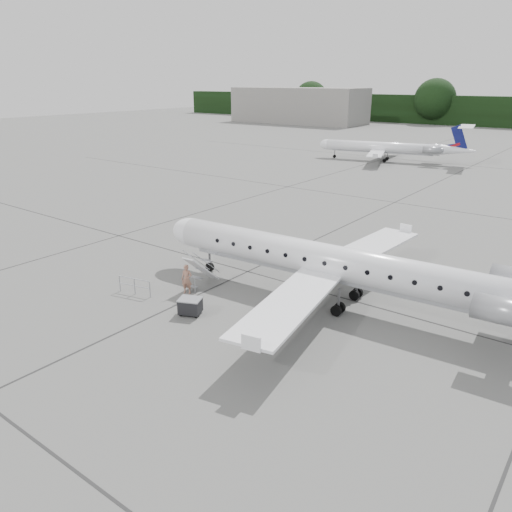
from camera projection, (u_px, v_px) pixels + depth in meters
The scene contains 8 objects.
ground at pixel (294, 321), 26.54m from camera, with size 320.00×320.00×0.00m, color #60605E.
terminal_building at pixel (298, 105), 147.40m from camera, with size 40.00×14.00×10.00m, color slate.
main_regional_jet at pixel (335, 246), 27.64m from camera, with size 26.68×19.21×6.84m, color white, non-canonical shape.
airstair at pixel (202, 270), 30.74m from camera, with size 0.85×2.48×2.14m, color white, non-canonical shape.
passenger at pixel (187, 279), 29.70m from camera, with size 0.66×0.43×1.80m, color #9A6854.
safety_railing at pixel (135, 286), 29.69m from camera, with size 2.20×0.08×1.00m, color #979A9F, non-canonical shape.
baggage_cart at pixel (190, 306), 27.12m from camera, with size 1.15×0.93×0.99m, color black, non-canonical shape.
bg_regional_left at pixel (382, 142), 78.08m from camera, with size 22.50×16.20×5.90m, color white, non-canonical shape.
Camera 1 is at (12.78, -20.27, 12.11)m, focal length 35.00 mm.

